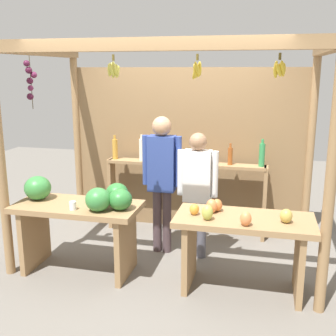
% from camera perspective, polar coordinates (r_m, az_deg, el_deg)
% --- Properties ---
extents(ground_plane, '(12.00, 12.00, 0.00)m').
position_cam_1_polar(ground_plane, '(5.25, 0.47, -11.57)').
color(ground_plane, slate).
rests_on(ground_plane, ground).
extents(market_stall, '(3.39, 1.95, 2.50)m').
position_cam_1_polar(market_stall, '(5.26, 1.57, 4.83)').
color(market_stall, '#99754C').
rests_on(market_stall, ground).
extents(fruit_counter_left, '(1.41, 0.64, 1.05)m').
position_cam_1_polar(fruit_counter_left, '(4.64, -11.95, -5.92)').
color(fruit_counter_left, '#99754C').
rests_on(fruit_counter_left, ground).
extents(fruit_counter_right, '(1.38, 0.64, 0.94)m').
position_cam_1_polar(fruit_counter_right, '(4.27, 10.19, -9.19)').
color(fruit_counter_right, '#99754C').
rests_on(fruit_counter_right, ground).
extents(bottle_shelf_unit, '(2.18, 0.22, 1.36)m').
position_cam_1_polar(bottle_shelf_unit, '(5.60, 2.36, -1.19)').
color(bottle_shelf_unit, '#99754C').
rests_on(bottle_shelf_unit, ground).
extents(vendor_man, '(0.48, 0.23, 1.69)m').
position_cam_1_polar(vendor_man, '(4.95, -0.85, -0.56)').
color(vendor_man, '#4B3B3F').
rests_on(vendor_man, ground).
extents(vendor_woman, '(0.48, 0.21, 1.52)m').
position_cam_1_polar(vendor_woman, '(4.85, 4.07, -2.35)').
color(vendor_woman, '#555561').
rests_on(vendor_woman, ground).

